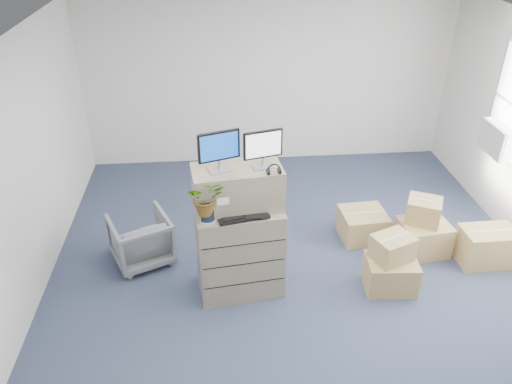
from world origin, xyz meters
TOP-DOWN VIEW (x-y plane):
  - ground at (0.00, 0.00)m, footprint 7.00×7.00m
  - wall_back at (0.00, 3.51)m, footprint 6.00×0.02m
  - ac_unit at (2.87, 1.40)m, footprint 0.24×0.60m
  - filing_cabinet_lower at (-0.69, 0.14)m, footprint 1.00×0.68m
  - filing_cabinet_upper at (-0.70, 0.19)m, footprint 0.99×0.58m
  - monitor_left at (-0.88, 0.15)m, footprint 0.43×0.23m
  - monitor_right at (-0.43, 0.19)m, footprint 0.41×0.21m
  - headphones at (-0.33, 0.05)m, footprint 0.14×0.03m
  - keyboard at (-0.66, -0.02)m, footprint 0.57×0.33m
  - mouse at (-0.38, 0.09)m, footprint 0.11×0.07m
  - water_bottle at (-0.64, 0.17)m, footprint 0.09×0.09m
  - phone_dock at (-0.73, 0.14)m, footprint 0.06×0.05m
  - external_drive at (-0.41, 0.26)m, footprint 0.27×0.23m
  - tissue_box at (-0.33, 0.26)m, footprint 0.29×0.16m
  - potted_plant at (-1.03, -0.04)m, footprint 0.38×0.42m
  - office_chair at (-1.89, 0.76)m, footprint 0.88×0.85m
  - cardboard_boxes at (1.55, 0.49)m, footprint 2.04×1.56m

SIDE VIEW (x-z plane):
  - ground at x=0.00m, z-range 0.00..0.00m
  - cardboard_boxes at x=1.55m, z-range -0.11..0.64m
  - office_chair at x=-1.89m, z-range 0.00..0.70m
  - filing_cabinet_lower at x=-0.69m, z-range 0.00..1.10m
  - keyboard at x=-0.66m, z-range 1.10..1.13m
  - mouse at x=-0.38m, z-range 1.10..1.14m
  - external_drive at x=-0.41m, z-range 1.10..1.17m
  - phone_dock at x=-0.73m, z-range 1.08..1.21m
  - ac_unit at x=2.87m, z-range 1.00..1.40m
  - tissue_box at x=-0.33m, z-range 1.17..1.27m
  - water_bottle at x=-0.64m, z-range 1.10..1.40m
  - potted_plant at x=-1.03m, z-range 1.13..1.53m
  - filing_cabinet_upper at x=-0.70m, z-range 1.10..1.57m
  - wall_back at x=0.00m, z-range 0.00..2.80m
  - headphones at x=-0.33m, z-range 1.54..1.68m
  - monitor_right at x=-0.43m, z-range 1.60..2.01m
  - monitor_left at x=-0.88m, z-range 1.60..2.03m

